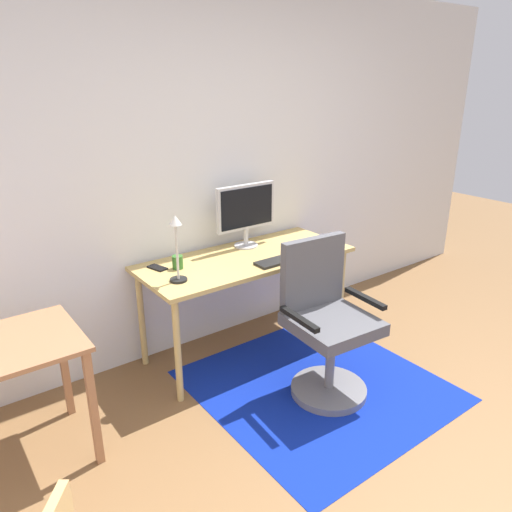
{
  "coord_description": "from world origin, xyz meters",
  "views": [
    {
      "loc": [
        -1.99,
        -0.85,
        1.96
      ],
      "look_at": [
        -0.2,
        1.55,
        0.85
      ],
      "focal_mm": 34.17,
      "sensor_mm": 36.0,
      "label": 1
    }
  ],
  "objects_px": {
    "keyboard": "(283,259)",
    "cell_phone": "(157,268)",
    "coffee_cup": "(178,262)",
    "side_table": "(3,366)",
    "computer_mouse": "(314,250)",
    "office_chair": "(326,328)",
    "monitor": "(246,210)",
    "desk_lamp": "(176,241)",
    "desk": "(246,266)"
  },
  "relations": [
    {
      "from": "coffee_cup",
      "to": "office_chair",
      "type": "xyz_separation_m",
      "value": [
        0.61,
        -0.81,
        -0.34
      ]
    },
    {
      "from": "coffee_cup",
      "to": "office_chair",
      "type": "bearing_deg",
      "value": -53.1
    },
    {
      "from": "office_chair",
      "to": "desk",
      "type": "bearing_deg",
      "value": 102.63
    },
    {
      "from": "desk_lamp",
      "to": "coffee_cup",
      "type": "bearing_deg",
      "value": 63.14
    },
    {
      "from": "computer_mouse",
      "to": "desk_lamp",
      "type": "distance_m",
      "value": 1.08
    },
    {
      "from": "computer_mouse",
      "to": "office_chair",
      "type": "distance_m",
      "value": 0.68
    },
    {
      "from": "keyboard",
      "to": "side_table",
      "type": "relative_size",
      "value": 0.57
    },
    {
      "from": "monitor",
      "to": "office_chair",
      "type": "bearing_deg",
      "value": -91.6
    },
    {
      "from": "desk",
      "to": "side_table",
      "type": "relative_size",
      "value": 2.04
    },
    {
      "from": "monitor",
      "to": "cell_phone",
      "type": "distance_m",
      "value": 0.79
    },
    {
      "from": "coffee_cup",
      "to": "cell_phone",
      "type": "bearing_deg",
      "value": 143.7
    },
    {
      "from": "computer_mouse",
      "to": "side_table",
      "type": "bearing_deg",
      "value": 179.9
    },
    {
      "from": "side_table",
      "to": "monitor",
      "type": "bearing_deg",
      "value": 12.9
    },
    {
      "from": "computer_mouse",
      "to": "office_chair",
      "type": "xyz_separation_m",
      "value": [
        -0.34,
        -0.49,
        -0.31
      ]
    },
    {
      "from": "keyboard",
      "to": "coffee_cup",
      "type": "relative_size",
      "value": 4.78
    },
    {
      "from": "monitor",
      "to": "desk_lamp",
      "type": "relative_size",
      "value": 1.16
    },
    {
      "from": "coffee_cup",
      "to": "monitor",
      "type": "bearing_deg",
      "value": 8.9
    },
    {
      "from": "computer_mouse",
      "to": "coffee_cup",
      "type": "distance_m",
      "value": 1.0
    },
    {
      "from": "computer_mouse",
      "to": "coffee_cup",
      "type": "bearing_deg",
      "value": 161.61
    },
    {
      "from": "cell_phone",
      "to": "computer_mouse",
      "type": "bearing_deg",
      "value": -35.66
    },
    {
      "from": "computer_mouse",
      "to": "side_table",
      "type": "relative_size",
      "value": 0.14
    },
    {
      "from": "office_chair",
      "to": "side_table",
      "type": "relative_size",
      "value": 1.33
    },
    {
      "from": "desk",
      "to": "office_chair",
      "type": "bearing_deg",
      "value": -81.76
    },
    {
      "from": "coffee_cup",
      "to": "side_table",
      "type": "bearing_deg",
      "value": -164.97
    },
    {
      "from": "keyboard",
      "to": "coffee_cup",
      "type": "xyz_separation_m",
      "value": [
        -0.66,
        0.31,
        0.04
      ]
    },
    {
      "from": "keyboard",
      "to": "coffee_cup",
      "type": "bearing_deg",
      "value": 155.05
    },
    {
      "from": "cell_phone",
      "to": "desk",
      "type": "bearing_deg",
      "value": -30.43
    },
    {
      "from": "desk",
      "to": "side_table",
      "type": "height_order",
      "value": "desk"
    },
    {
      "from": "computer_mouse",
      "to": "office_chair",
      "type": "relative_size",
      "value": 0.1
    },
    {
      "from": "keyboard",
      "to": "computer_mouse",
      "type": "xyz_separation_m",
      "value": [
        0.29,
        -0.01,
        0.01
      ]
    },
    {
      "from": "keyboard",
      "to": "side_table",
      "type": "xyz_separation_m",
      "value": [
        -1.82,
        -0.0,
        -0.16
      ]
    },
    {
      "from": "computer_mouse",
      "to": "side_table",
      "type": "xyz_separation_m",
      "value": [
        -2.11,
        0.0,
        -0.16
      ]
    },
    {
      "from": "computer_mouse",
      "to": "cell_phone",
      "type": "height_order",
      "value": "computer_mouse"
    },
    {
      "from": "desk_lamp",
      "to": "monitor",
      "type": "bearing_deg",
      "value": 21.66
    },
    {
      "from": "monitor",
      "to": "computer_mouse",
      "type": "height_order",
      "value": "monitor"
    },
    {
      "from": "desk",
      "to": "office_chair",
      "type": "height_order",
      "value": "office_chair"
    },
    {
      "from": "desk",
      "to": "computer_mouse",
      "type": "bearing_deg",
      "value": -27.2
    },
    {
      "from": "cell_phone",
      "to": "desk_lamp",
      "type": "relative_size",
      "value": 0.33
    },
    {
      "from": "desk_lamp",
      "to": "side_table",
      "type": "relative_size",
      "value": 0.56
    },
    {
      "from": "monitor",
      "to": "keyboard",
      "type": "distance_m",
      "value": 0.49
    },
    {
      "from": "coffee_cup",
      "to": "desk_lamp",
      "type": "xyz_separation_m",
      "value": [
        -0.1,
        -0.19,
        0.22
      ]
    },
    {
      "from": "desk_lamp",
      "to": "keyboard",
      "type": "bearing_deg",
      "value": -8.83
    },
    {
      "from": "monitor",
      "to": "office_chair",
      "type": "xyz_separation_m",
      "value": [
        -0.03,
        -0.91,
        -0.58
      ]
    },
    {
      "from": "keyboard",
      "to": "coffee_cup",
      "type": "height_order",
      "value": "coffee_cup"
    },
    {
      "from": "desk",
      "to": "desk_lamp",
      "type": "relative_size",
      "value": 3.63
    },
    {
      "from": "keyboard",
      "to": "cell_phone",
      "type": "relative_size",
      "value": 3.07
    },
    {
      "from": "keyboard",
      "to": "desk_lamp",
      "type": "height_order",
      "value": "desk_lamp"
    },
    {
      "from": "cell_phone",
      "to": "keyboard",
      "type": "bearing_deg",
      "value": -41.86
    },
    {
      "from": "desk_lamp",
      "to": "office_chair",
      "type": "relative_size",
      "value": 0.42
    },
    {
      "from": "monitor",
      "to": "side_table",
      "type": "relative_size",
      "value": 0.65
    }
  ]
}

